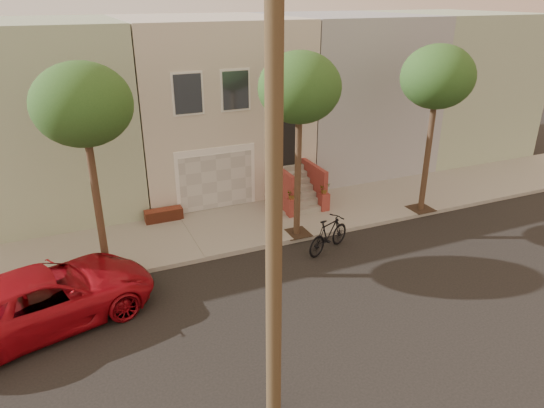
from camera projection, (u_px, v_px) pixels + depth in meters
name	position (u px, v px, depth m)	size (l,w,h in m)	color
ground	(325.00, 301.00, 14.03)	(90.00, 90.00, 0.00)	black
sidewalk	(256.00, 224.00, 18.51)	(40.00, 3.70, 0.15)	gray
house_row	(206.00, 100.00, 22.03)	(33.10, 11.70, 7.00)	#BFB6A3
tree_left	(83.00, 106.00, 13.24)	(2.70, 2.57, 6.30)	#2D2116
tree_mid	(300.00, 89.00, 15.62)	(2.70, 2.57, 6.30)	#2D2116
tree_right	(437.00, 78.00, 17.63)	(2.70, 2.57, 6.30)	#2D2116
pickup_truck	(46.00, 298.00, 12.80)	(2.58, 5.58, 1.55)	#9D0C16
motorcycle	(329.00, 234.00, 16.52)	(0.57, 2.03, 1.22)	black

